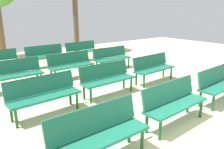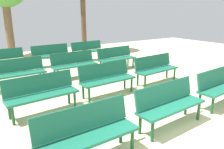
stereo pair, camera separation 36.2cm
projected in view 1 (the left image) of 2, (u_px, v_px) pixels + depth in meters
bench_r0_c0 at (99, 132)px, 3.34m from camera, size 1.61×0.50×0.87m
bench_r0_c1 at (174, 101)px, 4.50m from camera, size 1.62×0.54×0.87m
bench_r0_c2 at (218, 82)px, 5.66m from camera, size 1.62×0.57×0.87m
bench_r1_c0 at (44, 93)px, 4.91m from camera, size 1.62×0.55×0.87m
bench_r1_c1 at (107, 77)px, 6.09m from camera, size 1.61×0.52×0.87m
bench_r1_c2 at (153, 67)px, 7.23m from camera, size 1.63×0.57×0.87m
bench_r2_c0 at (14, 73)px, 6.51m from camera, size 1.61×0.51×0.87m
bench_r2_c1 at (71, 63)px, 7.66m from camera, size 1.61×0.53×0.87m
bench_r2_c2 at (112, 57)px, 8.78m from camera, size 1.62×0.56×0.87m
bench_r3_c1 at (45, 54)px, 9.24m from camera, size 1.61×0.52×0.87m
bench_r3_c2 at (82, 50)px, 10.34m from camera, size 1.63×0.59×0.87m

